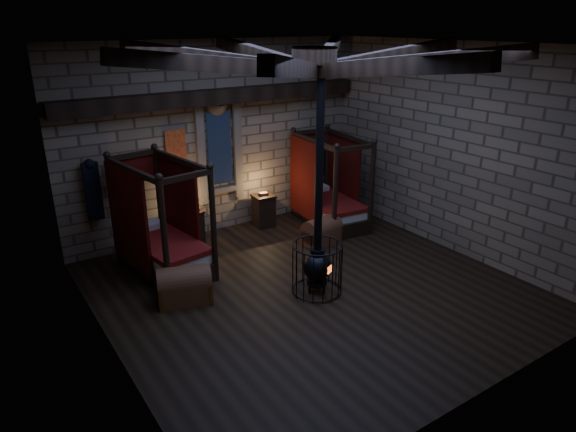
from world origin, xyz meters
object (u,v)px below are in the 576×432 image
bed_left (162,244)px  trunk_left (185,286)px  bed_right (328,202)px  trunk_right (322,232)px  stove (317,262)px

bed_left → trunk_left: bearing=-104.4°
bed_right → trunk_left: 4.59m
trunk_left → bed_right: bearing=38.4°
bed_right → trunk_left: (-4.32, -1.55, -0.22)m
bed_left → bed_right: size_ratio=1.05×
bed_right → bed_left: bearing=-171.3°
bed_right → trunk_left: size_ratio=2.04×
bed_left → trunk_right: 3.39m
trunk_left → trunk_right: (3.45, 0.65, -0.02)m
trunk_left → bed_left: bearing=102.6°
trunk_left → stove: bearing=-7.0°
bed_left → trunk_left: 1.40m
trunk_left → stove: stove is taller
bed_left → stove: bearing=-59.1°
bed_right → trunk_right: size_ratio=2.32×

